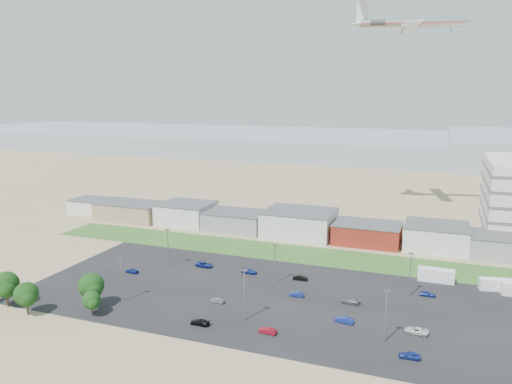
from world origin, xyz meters
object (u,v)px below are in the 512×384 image
at_px(airliner, 411,23).
at_px(parked_car_1, 344,320).
at_px(parked_car_6, 249,271).
at_px(parked_car_5, 132,271).
at_px(parked_car_3, 200,322).
at_px(parked_car_7, 297,294).
at_px(box_trailer_a, 436,275).
at_px(parked_car_12, 350,301).
at_px(parked_car_8, 428,294).
at_px(parked_car_11, 300,278).
at_px(parked_car_9, 204,265).
at_px(parked_car_2, 410,355).
at_px(parked_car_13, 268,331).
at_px(parked_car_0, 416,331).
at_px(parked_car_4, 217,300).

distance_m(airliner, parked_car_1, 120.41).
bearing_deg(parked_car_6, parked_car_5, 111.39).
bearing_deg(parked_car_3, parked_car_7, 146.80).
distance_m(box_trailer_a, parked_car_12, 27.05).
relative_size(parked_car_8, parked_car_11, 0.94).
bearing_deg(parked_car_5, parked_car_9, 131.81).
bearing_deg(parked_car_6, parked_car_2, -123.80).
distance_m(parked_car_12, parked_car_13, 23.14).
relative_size(parked_car_6, parked_car_12, 0.99).
bearing_deg(parked_car_6, parked_car_12, -107.85).
bearing_deg(parked_car_3, parked_car_9, -153.60).
bearing_deg(parked_car_7, parked_car_3, -38.98).
bearing_deg(box_trailer_a, parked_car_3, -135.98).
xyz_separation_m(airliner, parked_car_1, (-2.70, -98.39, -69.36)).
bearing_deg(parked_car_8, parked_car_11, 94.68).
distance_m(airliner, parked_car_9, 113.62).
xyz_separation_m(parked_car_0, parked_car_3, (-40.67, -11.36, -0.04)).
bearing_deg(parked_car_4, parked_car_5, -105.40).
distance_m(parked_car_7, parked_car_12, 12.08).
xyz_separation_m(box_trailer_a, parked_car_4, (-45.01, -30.60, -1.05)).
bearing_deg(parked_car_4, parked_car_7, 124.12).
bearing_deg(parked_car_0, box_trailer_a, 178.71).
bearing_deg(parked_car_13, parked_car_5, -107.90).
relative_size(parked_car_7, parked_car_13, 0.94).
bearing_deg(box_trailer_a, parked_car_1, -118.48).
bearing_deg(parked_car_3, parked_car_0, 106.94).
distance_m(parked_car_0, parked_car_1, 13.88).
height_order(box_trailer_a, parked_car_13, box_trailer_a).
distance_m(parked_car_0, parked_car_9, 58.52).
xyz_separation_m(parked_car_9, parked_car_13, (28.34, -29.61, -0.07)).
bearing_deg(parked_car_3, parked_car_11, 159.74).
distance_m(box_trailer_a, parked_car_4, 54.43).
relative_size(airliner, parked_car_2, 11.61).
relative_size(parked_car_3, parked_car_12, 0.97).
relative_size(parked_car_0, parked_car_1, 1.15).
height_order(parked_car_3, parked_car_13, parked_car_13).
bearing_deg(parked_car_6, parked_car_11, -88.19).
bearing_deg(parked_car_13, parked_car_8, 142.16).
relative_size(airliner, parked_car_8, 12.63).
xyz_separation_m(parked_car_3, parked_car_11, (12.14, 30.68, 0.02)).
bearing_deg(parked_car_0, parked_car_12, -119.23).
bearing_deg(parked_car_1, parked_car_0, 99.02).
bearing_deg(parked_car_7, parked_car_0, 66.52).
height_order(box_trailer_a, parked_car_7, box_trailer_a).
xyz_separation_m(airliner, parked_car_2, (10.58, -108.19, -69.37)).
height_order(box_trailer_a, parked_car_12, box_trailer_a).
height_order(parked_car_12, parked_car_13, parked_car_12).
distance_m(parked_car_4, parked_car_13, 18.07).
distance_m(parked_car_8, parked_car_9, 56.55).
height_order(parked_car_5, parked_car_12, parked_car_5).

